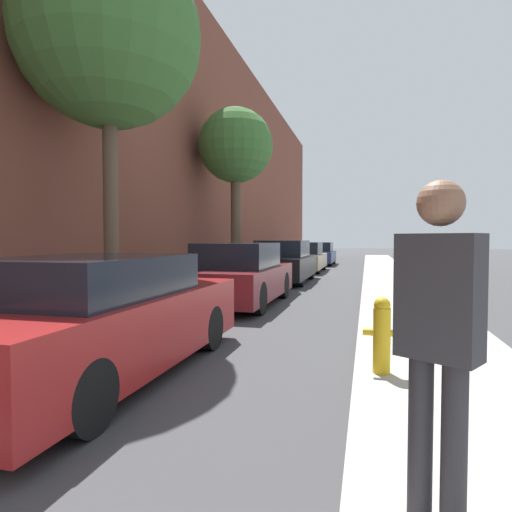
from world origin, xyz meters
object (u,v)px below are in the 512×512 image
object	(u,v)px
parked_car_maroon	(240,275)
parked_car_black	(284,262)
street_tree_near	(109,36)
bicycle	(420,313)
fire_hydrant	(382,334)
parked_car_champagne	(303,258)
parked_car_navy	(318,254)
parked_car_red	(99,318)
street_tree_far	(236,148)
pedestrian	(439,327)

from	to	relation	value
parked_car_maroon	parked_car_black	distance (m)	5.50
street_tree_near	bicycle	world-z (taller)	street_tree_near
fire_hydrant	bicycle	distance (m)	2.31
parked_car_champagne	parked_car_navy	world-z (taller)	parked_car_champagne
parked_car_maroon	fire_hydrant	size ratio (longest dim) A/B	5.18
parked_car_red	street_tree_near	bearing A→B (deg)	120.28
parked_car_navy	street_tree_near	xyz separation A→B (m)	(-1.63, -19.31, 4.52)
parked_car_maroon	fire_hydrant	bearing A→B (deg)	-58.32
bicycle	parked_car_red	bearing A→B (deg)	-157.18
parked_car_black	street_tree_far	distance (m)	4.43
fire_hydrant	parked_car_champagne	bearing A→B (deg)	101.18
parked_car_maroon	parked_car_red	bearing A→B (deg)	-90.09
bicycle	fire_hydrant	bearing A→B (deg)	-119.43
fire_hydrant	pedestrian	world-z (taller)	pedestrian
parked_car_navy	fire_hydrant	size ratio (longest dim) A/B	4.87
street_tree_far	fire_hydrant	size ratio (longest dim) A/B	7.32
parked_car_maroon	parked_car_champagne	distance (m)	10.81
street_tree_far	pedestrian	distance (m)	13.69
parked_car_champagne	street_tree_far	world-z (taller)	street_tree_far
parked_car_champagne	street_tree_far	distance (m)	7.50
parked_car_navy	bicycle	size ratio (longest dim) A/B	2.78
parked_car_red	parked_car_black	distance (m)	11.08
parked_car_red	street_tree_far	bearing A→B (deg)	98.50
parked_car_black	fire_hydrant	distance (m)	11.00
parked_car_black	parked_car_champagne	distance (m)	5.31
parked_car_black	street_tree_far	world-z (taller)	street_tree_far
street_tree_far	bicycle	bearing A→B (deg)	-54.91
parked_car_navy	pedestrian	size ratio (longest dim) A/B	2.30
parked_car_red	street_tree_near	xyz separation A→B (m)	(-1.52, 2.61, 4.51)
parked_car_navy	parked_car_red	bearing A→B (deg)	-90.28
parked_car_red	parked_car_navy	size ratio (longest dim) A/B	1.11
street_tree_far	street_tree_near	bearing A→B (deg)	-89.88
parked_car_maroon	parked_car_champagne	size ratio (longest dim) A/B	0.99
parked_car_red	street_tree_far	distance (m)	11.20
parked_car_maroon	street_tree_near	xyz separation A→B (m)	(-1.53, -2.97, 4.48)
parked_car_maroon	parked_car_navy	distance (m)	16.35
parked_car_maroon	street_tree_far	xyz separation A→B (m)	(-1.55, 4.73, 4.08)
parked_car_red	fire_hydrant	distance (m)	3.17
parked_car_black	pedestrian	xyz separation A→B (m)	(3.28, -13.04, 0.41)
street_tree_far	bicycle	distance (m)	10.21
parked_car_champagne	pedestrian	bearing A→B (deg)	-79.73
parked_car_red	fire_hydrant	world-z (taller)	parked_car_red
street_tree_far	fire_hydrant	distance (m)	11.63
street_tree_near	bicycle	distance (m)	7.11
parked_car_black	fire_hydrant	world-z (taller)	parked_car_black
parked_car_champagne	bicycle	distance (m)	14.16
pedestrian	bicycle	bearing A→B (deg)	115.90
parked_car_navy	street_tree_far	world-z (taller)	street_tree_far
parked_car_maroon	fire_hydrant	distance (m)	5.94
parked_car_red	fire_hydrant	size ratio (longest dim) A/B	5.39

